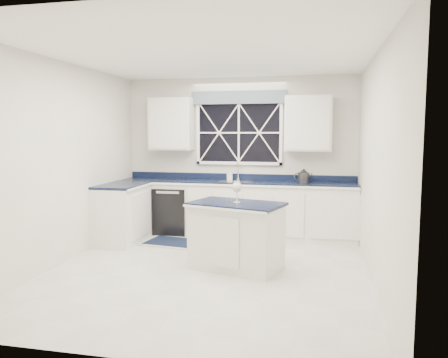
% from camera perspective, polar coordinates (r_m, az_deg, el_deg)
% --- Properties ---
extents(ground, '(4.50, 4.50, 0.00)m').
position_cam_1_polar(ground, '(5.68, -2.19, -11.90)').
color(ground, beige).
rests_on(ground, ground).
extents(back_wall, '(4.00, 0.10, 2.70)m').
position_cam_1_polar(back_wall, '(7.61, 2.00, 3.04)').
color(back_wall, beige).
rests_on(back_wall, ground).
extents(base_cabinets, '(3.99, 1.60, 0.90)m').
position_cam_1_polar(base_cabinets, '(7.33, -1.23, -4.16)').
color(base_cabinets, white).
rests_on(base_cabinets, ground).
extents(countertop, '(3.98, 0.64, 0.04)m').
position_cam_1_polar(countertop, '(7.35, 1.57, -0.43)').
color(countertop, black).
rests_on(countertop, base_cabinets).
extents(dishwasher, '(0.60, 0.58, 0.82)m').
position_cam_1_polar(dishwasher, '(7.70, -6.53, -4.00)').
color(dishwasher, black).
rests_on(dishwasher, ground).
extents(window, '(1.65, 0.09, 1.26)m').
position_cam_1_polar(window, '(7.55, 1.95, 6.66)').
color(window, black).
rests_on(window, ground).
extents(upper_cabinets, '(3.10, 0.34, 0.90)m').
position_cam_1_polar(upper_cabinets, '(7.43, 1.78, 7.21)').
color(upper_cabinets, white).
rests_on(upper_cabinets, ground).
extents(faucet, '(0.05, 0.20, 0.30)m').
position_cam_1_polar(faucet, '(7.52, 1.85, 1.09)').
color(faucet, '#B6B6B8').
rests_on(faucet, countertop).
extents(island, '(1.31, 1.00, 0.86)m').
position_cam_1_polar(island, '(5.67, 1.62, -7.37)').
color(island, white).
rests_on(island, ground).
extents(rug, '(1.22, 0.84, 0.02)m').
position_cam_1_polar(rug, '(7.05, -5.94, -8.26)').
color(rug, '#A8A8A3').
rests_on(rug, ground).
extents(kettle, '(0.31, 0.24, 0.22)m').
position_cam_1_polar(kettle, '(7.31, 10.33, 0.41)').
color(kettle, '#2C2C2F').
rests_on(kettle, countertop).
extents(wine_glass, '(0.12, 0.12, 0.28)m').
position_cam_1_polar(wine_glass, '(5.57, 1.70, -1.15)').
color(wine_glass, white).
rests_on(wine_glass, island).
extents(soap_bottle, '(0.11, 0.12, 0.19)m').
position_cam_1_polar(soap_bottle, '(7.55, 0.71, 0.63)').
color(soap_bottle, silver).
rests_on(soap_bottle, countertop).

